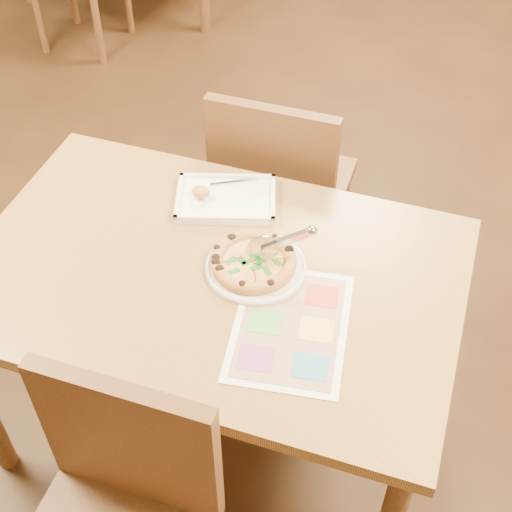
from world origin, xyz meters
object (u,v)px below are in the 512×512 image
(menu, at_px, (290,326))
(appetizer_tray, at_px, (224,200))
(chair_near, at_px, (118,505))
(dining_table, at_px, (214,292))
(pizza, at_px, (253,261))
(chair_far, at_px, (279,178))
(plate, at_px, (256,267))
(pizza_cutter, at_px, (279,243))

(menu, bearing_deg, appetizer_tray, 129.53)
(chair_near, bearing_deg, dining_table, 90.00)
(pizza, bearing_deg, dining_table, -156.73)
(dining_table, xyz_separation_m, chair_near, (0.00, -0.60, -0.07))
(chair_near, relative_size, appetizer_tray, 1.43)
(chair_far, distance_m, plate, 0.59)
(chair_near, distance_m, pizza, 0.68)
(dining_table, bearing_deg, chair_near, -90.00)
(appetizer_tray, relative_size, menu, 0.85)
(plate, distance_m, menu, 0.21)
(pizza, distance_m, appetizer_tray, 0.28)
(chair_far, relative_size, menu, 1.22)
(pizza, relative_size, pizza_cutter, 1.45)
(chair_far, xyz_separation_m, plate, (0.11, -0.56, 0.16))
(plate, relative_size, menu, 0.69)
(plate, relative_size, pizza, 1.16)
(chair_near, height_order, appetizer_tray, chair_near)
(plate, height_order, pizza, pizza)
(chair_near, relative_size, chair_far, 1.00)
(dining_table, xyz_separation_m, pizza, (0.10, 0.04, 0.11))
(chair_near, relative_size, menu, 1.22)
(plate, xyz_separation_m, menu, (0.14, -0.16, -0.00))
(dining_table, distance_m, plate, 0.15)
(dining_table, height_order, appetizer_tray, appetizer_tray)
(plate, distance_m, pizza, 0.02)
(plate, bearing_deg, dining_table, -158.92)
(dining_table, xyz_separation_m, plate, (0.11, 0.04, 0.09))
(chair_far, xyz_separation_m, menu, (0.25, -0.72, 0.16))
(pizza_cutter, bearing_deg, chair_far, 80.50)
(dining_table, relative_size, plate, 4.89)
(chair_near, bearing_deg, menu, 62.87)
(pizza, xyz_separation_m, pizza_cutter, (0.06, 0.03, 0.06))
(chair_near, distance_m, menu, 0.57)
(chair_far, relative_size, pizza_cutter, 2.97)
(dining_table, height_order, pizza_cutter, pizza_cutter)
(pizza, bearing_deg, plate, -9.12)
(chair_far, xyz_separation_m, pizza, (0.10, -0.56, 0.18))
(pizza, relative_size, menu, 0.59)
(plate, distance_m, appetizer_tray, 0.28)
(pizza_cutter, relative_size, appetizer_tray, 0.48)
(chair_far, relative_size, plate, 1.77)
(plate, height_order, menu, plate)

